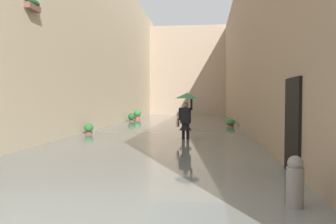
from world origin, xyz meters
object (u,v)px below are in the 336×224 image
(potted_plant_mid_right, at_px, (138,114))
(potted_plant_far_right, at_px, (131,118))
(mooring_bollard, at_px, (295,188))
(person_wading, at_px, (186,108))
(potted_plant_far_left, at_px, (231,124))
(potted_plant_near_right, at_px, (89,130))

(potted_plant_mid_right, bearing_deg, potted_plant_far_right, 93.21)
(potted_plant_mid_right, distance_m, mooring_bollard, 21.32)
(person_wading, relative_size, potted_plant_far_left, 3.29)
(potted_plant_far_right, height_order, potted_plant_mid_right, potted_plant_mid_right)
(potted_plant_near_right, distance_m, potted_plant_mid_right, 10.95)
(potted_plant_far_left, distance_m, mooring_bollard, 14.06)
(potted_plant_far_left, bearing_deg, person_wading, 71.00)
(potted_plant_far_right, bearing_deg, potted_plant_far_left, 152.46)
(potted_plant_far_right, bearing_deg, mooring_bollard, 110.27)
(potted_plant_far_right, distance_m, mooring_bollard, 18.63)
(potted_plant_far_left, xyz_separation_m, mooring_bollard, (0.10, 14.06, 0.12))
(potted_plant_near_right, relative_size, potted_plant_mid_right, 0.72)
(potted_plant_near_right, height_order, mooring_bollard, mooring_bollard)
(potted_plant_far_right, bearing_deg, person_wading, 114.55)
(mooring_bollard, bearing_deg, potted_plant_mid_right, -71.93)
(potted_plant_far_left, bearing_deg, potted_plant_mid_right, -42.77)
(potted_plant_far_left, relative_size, potted_plant_mid_right, 0.67)
(potted_plant_far_right, relative_size, potted_plant_mid_right, 0.83)
(mooring_bollard, bearing_deg, potted_plant_far_left, -90.40)
(potted_plant_far_right, height_order, potted_plant_near_right, potted_plant_far_right)
(potted_plant_far_right, relative_size, potted_plant_near_right, 1.16)
(potted_plant_far_right, distance_m, potted_plant_mid_right, 2.80)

